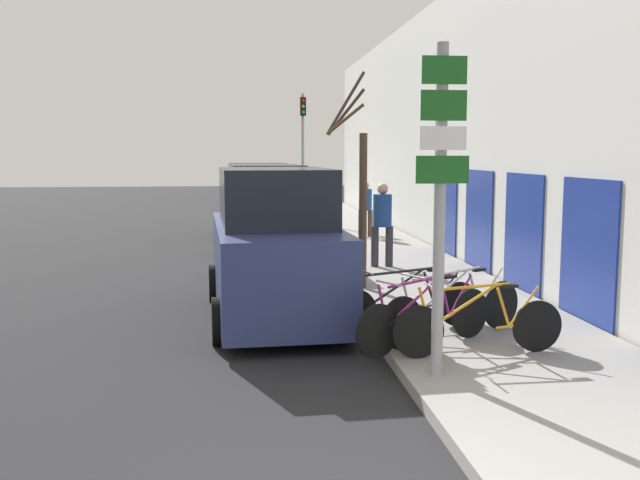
# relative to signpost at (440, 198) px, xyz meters

# --- Properties ---
(ground_plane) EXTENTS (80.00, 80.00, 0.00)m
(ground_plane) POSITION_rel_signpost_xyz_m (-1.35, 8.32, -2.12)
(ground_plane) COLOR black
(sidewalk_curb) EXTENTS (3.20, 32.00, 0.15)m
(sidewalk_curb) POSITION_rel_signpost_xyz_m (1.25, 11.12, -2.04)
(sidewalk_curb) COLOR gray
(sidewalk_curb) RESTS_ON ground
(building_facade) EXTENTS (0.23, 32.00, 6.50)m
(building_facade) POSITION_rel_signpost_xyz_m (3.00, 11.04, 1.11)
(building_facade) COLOR silver
(building_facade) RESTS_ON ground
(signpost) EXTENTS (0.58, 0.15, 3.62)m
(signpost) POSITION_rel_signpost_xyz_m (0.00, 0.00, 0.00)
(signpost) COLOR #939399
(signpost) RESTS_ON sidewalk_curb
(bicycle_0) EXTENTS (2.18, 0.44, 0.89)m
(bicycle_0) POSITION_rel_signpost_xyz_m (0.71, 0.70, -1.59)
(bicycle_0) COLOR black
(bicycle_0) RESTS_ON sidewalk_curb
(bicycle_1) EXTENTS (2.00, 1.17, 0.92)m
(bicycle_1) POSITION_rel_signpost_xyz_m (0.16, 1.09, -1.58)
(bicycle_1) COLOR black
(bicycle_1) RESTS_ON sidewalk_curb
(bicycle_2) EXTENTS (2.23, 1.23, 0.93)m
(bicycle_2) POSITION_rel_signpost_xyz_m (0.64, 1.48, -1.57)
(bicycle_2) COLOR black
(bicycle_2) RESTS_ON sidewalk_curb
(bicycle_3) EXTENTS (2.19, 0.64, 0.88)m
(bicycle_3) POSITION_rel_signpost_xyz_m (0.13, 1.96, -1.59)
(bicycle_3) COLOR black
(bicycle_3) RESTS_ON sidewalk_curb
(parked_car_0) EXTENTS (2.21, 4.73, 2.37)m
(parked_car_0) POSITION_rel_signpost_xyz_m (-1.63, 3.53, -1.04)
(parked_car_0) COLOR navy
(parked_car_0) RESTS_ON ground
(parked_car_1) EXTENTS (2.21, 4.77, 2.33)m
(parked_car_1) POSITION_rel_signpost_xyz_m (-1.58, 9.06, -1.08)
(parked_car_1) COLOR #B2B7BC
(parked_car_1) RESTS_ON ground
(parked_car_2) EXTENTS (2.18, 4.20, 2.28)m
(parked_car_2) POSITION_rel_signpost_xyz_m (-1.64, 14.50, -1.07)
(parked_car_2) COLOR #144728
(parked_car_2) RESTS_ON ground
(pedestrian_near) EXTENTS (0.47, 0.40, 1.80)m
(pedestrian_near) POSITION_rel_signpost_xyz_m (0.87, 7.51, -0.93)
(pedestrian_near) COLOR #333338
(pedestrian_near) RESTS_ON sidewalk_curb
(pedestrian_far) EXTENTS (0.42, 0.36, 1.61)m
(pedestrian_far) POSITION_rel_signpost_xyz_m (1.47, 12.97, -1.04)
(pedestrian_far) COLOR #4C3D2D
(pedestrian_far) RESTS_ON sidewalk_curb
(street_tree) EXTENTS (0.72, 1.09, 3.89)m
(street_tree) POSITION_rel_signpost_xyz_m (-0.00, 5.22, -0.26)
(street_tree) COLOR #4C3828
(street_tree) RESTS_ON sidewalk_curb
(traffic_light) EXTENTS (0.20, 0.30, 4.50)m
(traffic_light) POSITION_rel_signpost_xyz_m (0.05, 17.72, 0.92)
(traffic_light) COLOR #939399
(traffic_light) RESTS_ON sidewalk_curb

